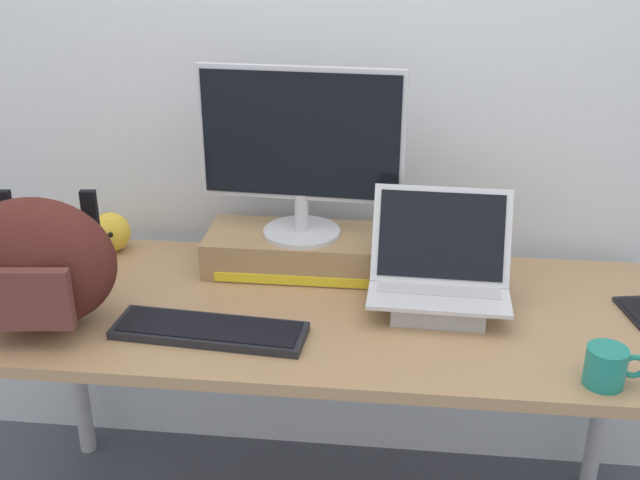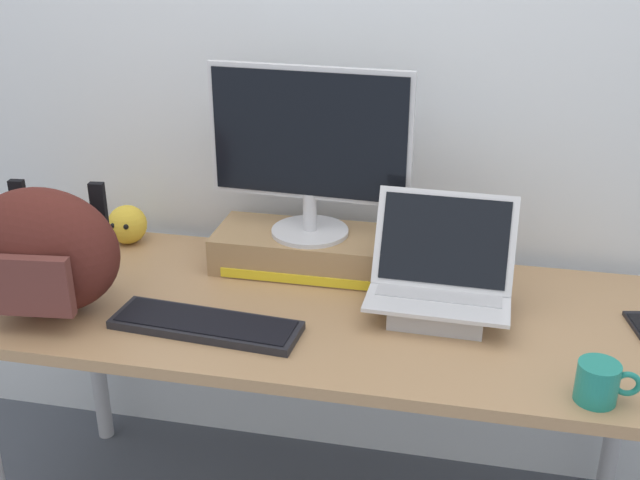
{
  "view_description": "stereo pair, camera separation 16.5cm",
  "coord_description": "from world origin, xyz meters",
  "px_view_note": "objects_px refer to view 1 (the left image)",
  "views": [
    {
      "loc": [
        0.18,
        -1.67,
        1.67
      ],
      "look_at": [
        0.0,
        0.0,
        0.92
      ],
      "focal_mm": 43.37,
      "sensor_mm": 36.0,
      "label": 1
    },
    {
      "loc": [
        0.35,
        -1.64,
        1.67
      ],
      "look_at": [
        0.0,
        0.0,
        0.92
      ],
      "focal_mm": 43.37,
      "sensor_mm": 36.0,
      "label": 2
    }
  ],
  "objects_px": {
    "external_keyboard": "(210,330)",
    "plush_toy": "(110,232)",
    "messenger_backpack": "(36,264)",
    "cell_phone": "(640,312)",
    "coffee_mug": "(607,366)",
    "desktop_monitor": "(301,148)",
    "open_laptop": "(439,286)",
    "toner_box_yellow": "(302,251)"
  },
  "relations": [
    {
      "from": "external_keyboard",
      "to": "plush_toy",
      "type": "distance_m",
      "value": 0.58
    },
    {
      "from": "external_keyboard",
      "to": "plush_toy",
      "type": "bearing_deg",
      "value": 136.92
    },
    {
      "from": "messenger_backpack",
      "to": "cell_phone",
      "type": "relative_size",
      "value": 2.4
    },
    {
      "from": "cell_phone",
      "to": "plush_toy",
      "type": "distance_m",
      "value": 1.42
    },
    {
      "from": "messenger_backpack",
      "to": "plush_toy",
      "type": "height_order",
      "value": "messenger_backpack"
    },
    {
      "from": "coffee_mug",
      "to": "desktop_monitor",
      "type": "bearing_deg",
      "value": 145.79
    },
    {
      "from": "open_laptop",
      "to": "plush_toy",
      "type": "xyz_separation_m",
      "value": [
        -0.92,
        0.23,
        -0.0
      ]
    },
    {
      "from": "desktop_monitor",
      "to": "messenger_backpack",
      "type": "relative_size",
      "value": 1.37
    },
    {
      "from": "toner_box_yellow",
      "to": "plush_toy",
      "type": "distance_m",
      "value": 0.56
    },
    {
      "from": "coffee_mug",
      "to": "plush_toy",
      "type": "relative_size",
      "value": 1.12
    },
    {
      "from": "external_keyboard",
      "to": "plush_toy",
      "type": "height_order",
      "value": "plush_toy"
    },
    {
      "from": "open_laptop",
      "to": "plush_toy",
      "type": "distance_m",
      "value": 0.94
    },
    {
      "from": "desktop_monitor",
      "to": "coffee_mug",
      "type": "height_order",
      "value": "desktop_monitor"
    },
    {
      "from": "open_laptop",
      "to": "plush_toy",
      "type": "bearing_deg",
      "value": 167.25
    },
    {
      "from": "external_keyboard",
      "to": "cell_phone",
      "type": "bearing_deg",
      "value": 15.89
    },
    {
      "from": "cell_phone",
      "to": "plush_toy",
      "type": "height_order",
      "value": "plush_toy"
    },
    {
      "from": "external_keyboard",
      "to": "cell_phone",
      "type": "height_order",
      "value": "external_keyboard"
    },
    {
      "from": "messenger_backpack",
      "to": "external_keyboard",
      "type": "bearing_deg",
      "value": -7.25
    },
    {
      "from": "toner_box_yellow",
      "to": "open_laptop",
      "type": "xyz_separation_m",
      "value": [
        0.36,
        -0.18,
        0.01
      ]
    },
    {
      "from": "open_laptop",
      "to": "coffee_mug",
      "type": "xyz_separation_m",
      "value": [
        0.34,
        -0.29,
        -0.02
      ]
    },
    {
      "from": "toner_box_yellow",
      "to": "desktop_monitor",
      "type": "xyz_separation_m",
      "value": [
        -0.0,
        -0.0,
        0.29
      ]
    },
    {
      "from": "toner_box_yellow",
      "to": "cell_phone",
      "type": "xyz_separation_m",
      "value": [
        0.85,
        -0.16,
        -0.04
      ]
    },
    {
      "from": "desktop_monitor",
      "to": "cell_phone",
      "type": "relative_size",
      "value": 3.29
    },
    {
      "from": "desktop_monitor",
      "to": "external_keyboard",
      "type": "height_order",
      "value": "desktop_monitor"
    },
    {
      "from": "desktop_monitor",
      "to": "cell_phone",
      "type": "distance_m",
      "value": 0.93
    },
    {
      "from": "toner_box_yellow",
      "to": "open_laptop",
      "type": "height_order",
      "value": "open_laptop"
    },
    {
      "from": "open_laptop",
      "to": "external_keyboard",
      "type": "distance_m",
      "value": 0.56
    },
    {
      "from": "desktop_monitor",
      "to": "cell_phone",
      "type": "bearing_deg",
      "value": -7.69
    },
    {
      "from": "toner_box_yellow",
      "to": "external_keyboard",
      "type": "height_order",
      "value": "toner_box_yellow"
    },
    {
      "from": "plush_toy",
      "to": "toner_box_yellow",
      "type": "bearing_deg",
      "value": -5.27
    },
    {
      "from": "external_keyboard",
      "to": "coffee_mug",
      "type": "xyz_separation_m",
      "value": [
        0.86,
        -0.1,
        0.03
      ]
    },
    {
      "from": "cell_phone",
      "to": "plush_toy",
      "type": "xyz_separation_m",
      "value": [
        -1.4,
        0.22,
        0.05
      ]
    },
    {
      "from": "coffee_mug",
      "to": "messenger_backpack",
      "type": "bearing_deg",
      "value": 175.03
    },
    {
      "from": "toner_box_yellow",
      "to": "open_laptop",
      "type": "relative_size",
      "value": 1.5
    },
    {
      "from": "external_keyboard",
      "to": "toner_box_yellow",
      "type": "bearing_deg",
      "value": 70.16
    },
    {
      "from": "messenger_backpack",
      "to": "coffee_mug",
      "type": "xyz_separation_m",
      "value": [
        1.26,
        -0.11,
        -0.11
      ]
    },
    {
      "from": "desktop_monitor",
      "to": "plush_toy",
      "type": "distance_m",
      "value": 0.62
    },
    {
      "from": "open_laptop",
      "to": "coffee_mug",
      "type": "relative_size",
      "value": 2.7
    },
    {
      "from": "toner_box_yellow",
      "to": "cell_phone",
      "type": "bearing_deg",
      "value": -10.93
    },
    {
      "from": "open_laptop",
      "to": "external_keyboard",
      "type": "relative_size",
      "value": 0.75
    },
    {
      "from": "cell_phone",
      "to": "coffee_mug",
      "type": "bearing_deg",
      "value": -127.04
    },
    {
      "from": "desktop_monitor",
      "to": "messenger_backpack",
      "type": "height_order",
      "value": "desktop_monitor"
    }
  ]
}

